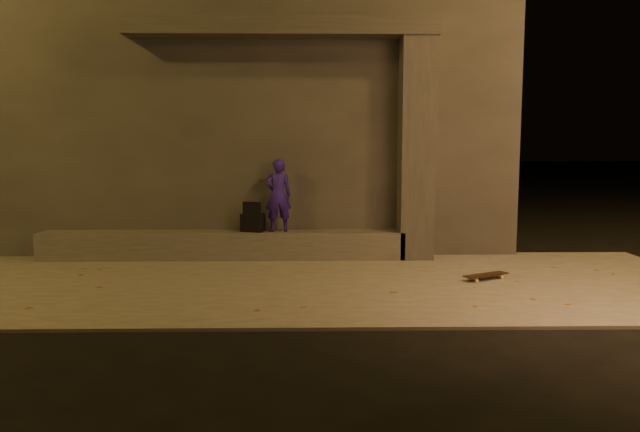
{
  "coord_description": "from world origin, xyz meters",
  "views": [
    {
      "loc": [
        -0.08,
        -6.5,
        1.95
      ],
      "look_at": [
        0.08,
        2.0,
        0.95
      ],
      "focal_mm": 35.0,
      "sensor_mm": 36.0,
      "label": 1
    }
  ],
  "objects_px": {
    "backpack": "(253,221)",
    "skateboard": "(486,275)",
    "skateboarder": "(278,195)",
    "column": "(416,150)"
  },
  "relations": [
    {
      "from": "backpack",
      "to": "skateboard",
      "type": "height_order",
      "value": "backpack"
    },
    {
      "from": "skateboarder",
      "to": "backpack",
      "type": "relative_size",
      "value": 2.4
    },
    {
      "from": "column",
      "to": "backpack",
      "type": "bearing_deg",
      "value": 180.0
    },
    {
      "from": "skateboard",
      "to": "skateboarder",
      "type": "bearing_deg",
      "value": 121.99
    },
    {
      "from": "backpack",
      "to": "skateboard",
      "type": "bearing_deg",
      "value": -6.65
    },
    {
      "from": "column",
      "to": "skateboard",
      "type": "height_order",
      "value": "column"
    },
    {
      "from": "skateboarder",
      "to": "backpack",
      "type": "distance_m",
      "value": 0.6
    },
    {
      "from": "backpack",
      "to": "skateboard",
      "type": "distance_m",
      "value": 3.86
    },
    {
      "from": "skateboard",
      "to": "backpack",
      "type": "bearing_deg",
      "value": 125.16
    },
    {
      "from": "skateboarder",
      "to": "skateboard",
      "type": "xyz_separation_m",
      "value": [
        2.99,
        -1.71,
        -0.99
      ]
    }
  ]
}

